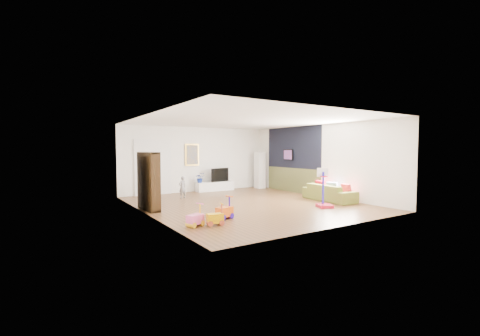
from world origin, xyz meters
TOP-DOWN VIEW (x-y plane):
  - floor at (0.00, 0.00)m, footprint 6.50×7.50m
  - ceiling at (0.00, 0.00)m, footprint 6.50×7.50m
  - wall_back at (0.00, 3.75)m, footprint 6.50×0.00m
  - wall_front at (0.00, -3.75)m, footprint 6.50×0.00m
  - wall_left at (-3.25, 0.00)m, footprint 0.00×7.50m
  - wall_right at (3.25, 0.00)m, footprint 0.00×7.50m
  - navy_accent at (3.23, 1.40)m, footprint 0.01×3.20m
  - olive_wainscot at (3.23, 1.40)m, footprint 0.01×3.20m
  - doorway at (-1.90, 3.71)m, footprint 1.45×0.06m
  - painting_back at (-0.25, 3.71)m, footprint 0.62×0.06m
  - artwork_right at (3.17, 1.60)m, footprint 0.04×0.56m
  - media_console at (0.69, 3.48)m, footprint 1.68×0.45m
  - tall_cabinet at (2.87, 3.20)m, footprint 0.39×0.39m
  - bookshelf at (-3.00, 0.67)m, footprint 0.35×1.17m
  - sofa at (2.75, -1.02)m, footprint 0.89×2.00m
  - basketball_hoop at (1.66, -1.82)m, footprint 0.59×0.63m
  - ride_on_yellow at (-2.28, -2.06)m, footprint 0.42×0.32m
  - ride_on_orange at (-1.75, -1.60)m, footprint 0.48×0.37m
  - ride_on_pink at (-2.72, -1.93)m, footprint 0.45×0.36m
  - child at (-1.30, 2.25)m, footprint 0.33×0.26m
  - tv at (0.89, 3.51)m, footprint 1.00×0.42m
  - vase_plant at (-0.02, 3.45)m, footprint 0.43×0.40m
  - pillow_left at (2.91, -1.61)m, footprint 0.14×0.37m
  - pillow_center at (2.93, -1.00)m, footprint 0.20×0.39m
  - pillow_right at (2.95, -0.45)m, footprint 0.11×0.39m

SIDE VIEW (x-z plane):
  - floor at x=0.00m, z-range 0.00..0.00m
  - media_console at x=0.69m, z-range 0.00..0.39m
  - ride_on_yellow at x=-2.28m, z-range 0.00..0.51m
  - ride_on_pink at x=-2.72m, z-range 0.00..0.52m
  - sofa at x=2.75m, z-range 0.00..0.57m
  - ride_on_orange at x=-1.75m, z-range 0.00..0.57m
  - child at x=-1.30m, z-range 0.00..0.80m
  - pillow_left at x=2.91m, z-range 0.27..0.63m
  - pillow_center at x=2.93m, z-range 0.26..0.64m
  - pillow_right at x=2.95m, z-range 0.26..0.64m
  - olive_wainscot at x=3.23m, z-range 0.00..1.00m
  - vase_plant at x=-0.02m, z-range 0.39..0.81m
  - basketball_hoop at x=1.66m, z-range 0.00..1.20m
  - tv at x=0.89m, z-range 0.39..0.97m
  - tall_cabinet at x=2.87m, z-range 0.00..1.65m
  - bookshelf at x=-3.00m, z-range 0.00..1.69m
  - doorway at x=-1.90m, z-range 0.00..2.10m
  - wall_back at x=0.00m, z-range 0.00..2.70m
  - wall_front at x=0.00m, z-range 0.00..2.70m
  - wall_left at x=-3.25m, z-range 0.00..2.70m
  - wall_right at x=3.25m, z-range 0.00..2.70m
  - artwork_right at x=3.17m, z-range 1.32..1.78m
  - painting_back at x=-0.25m, z-range 1.09..2.01m
  - navy_accent at x=3.23m, z-range 1.00..2.70m
  - ceiling at x=0.00m, z-range 2.70..2.70m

